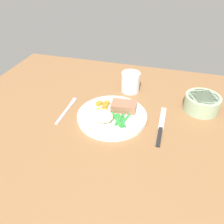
# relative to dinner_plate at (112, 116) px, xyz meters

# --- Properties ---
(dining_table) EXTENTS (1.20, 0.90, 0.02)m
(dining_table) POSITION_rel_dinner_plate_xyz_m (0.02, -0.01, -0.02)
(dining_table) COLOR brown
(dining_table) RESTS_ON ground
(dinner_plate) EXTENTS (0.24, 0.24, 0.02)m
(dinner_plate) POSITION_rel_dinner_plate_xyz_m (0.00, 0.00, 0.00)
(dinner_plate) COLOR white
(dinner_plate) RESTS_ON dining_table
(meat_portion) EXTENTS (0.09, 0.06, 0.03)m
(meat_portion) POSITION_rel_dinner_plate_xyz_m (0.03, 0.04, 0.02)
(meat_portion) COLOR #936047
(meat_portion) RESTS_ON dinner_plate
(mashed_potatoes) EXTENTS (0.07, 0.06, 0.04)m
(mashed_potatoes) POSITION_rel_dinner_plate_xyz_m (-0.02, -0.04, 0.03)
(mashed_potatoes) COLOR beige
(mashed_potatoes) RESTS_ON dinner_plate
(carrot_slices) EXTENTS (0.06, 0.08, 0.01)m
(carrot_slices) POSITION_rel_dinner_plate_xyz_m (-0.04, 0.03, 0.01)
(carrot_slices) COLOR orange
(carrot_slices) RESTS_ON dinner_plate
(green_beans) EXTENTS (0.07, 0.10, 0.01)m
(green_beans) POSITION_rel_dinner_plate_xyz_m (0.04, -0.03, 0.01)
(green_beans) COLOR #2D8C38
(green_beans) RESTS_ON dinner_plate
(fork) EXTENTS (0.01, 0.17, 0.00)m
(fork) POSITION_rel_dinner_plate_xyz_m (-0.17, -0.00, -0.01)
(fork) COLOR silver
(fork) RESTS_ON dining_table
(knife) EXTENTS (0.02, 0.21, 0.01)m
(knife) POSITION_rel_dinner_plate_xyz_m (0.17, -0.00, -0.01)
(knife) COLOR black
(knife) RESTS_ON dining_table
(water_glass) EXTENTS (0.07, 0.07, 0.08)m
(water_glass) POSITION_rel_dinner_plate_xyz_m (0.03, 0.20, 0.03)
(water_glass) COLOR silver
(water_glass) RESTS_ON dining_table
(salad_bowl) EXTENTS (0.12, 0.12, 0.06)m
(salad_bowl) POSITION_rel_dinner_plate_xyz_m (0.30, 0.14, 0.02)
(salad_bowl) COLOR #99B28C
(salad_bowl) RESTS_ON dining_table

